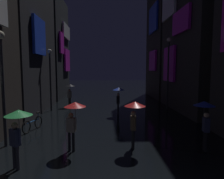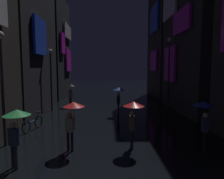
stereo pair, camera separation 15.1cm
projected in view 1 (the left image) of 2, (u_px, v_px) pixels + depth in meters
name	position (u px, v px, depth m)	size (l,w,h in m)	color
building_left_mid	(15.00, 9.00, 15.71)	(4.25, 8.27, 16.47)	#232328
building_left_far	(47.00, 48.00, 24.49)	(4.25, 7.46, 12.06)	black
building_right_mid	(201.00, 19.00, 16.43)	(4.25, 8.34, 15.20)	#33302D
building_right_far	(169.00, 9.00, 24.39)	(4.25, 7.04, 21.66)	#33302D
pedestrian_midstreet_centre_blue	(205.00, 112.00, 8.49)	(0.90, 0.90, 2.12)	black
pedestrian_near_crossing_red	(74.00, 113.00, 8.33)	(0.90, 0.90, 2.12)	black
pedestrian_far_right_black	(70.00, 89.00, 18.43)	(0.90, 0.90, 2.12)	#38332D
pedestrian_foreground_right_blue	(118.00, 93.00, 15.09)	(0.90, 0.90, 2.12)	#2D2D38
pedestrian_midstreet_left_green	(17.00, 123.00, 6.77)	(0.90, 0.90, 2.12)	#2D2D38
pedestrian_foreground_left_red	(134.00, 112.00, 8.52)	(0.90, 0.90, 2.12)	black
bicycle_parked_at_storefront	(33.00, 124.00, 11.34)	(0.55, 1.77, 0.96)	black
streetlamp_left_near	(2.00, 75.00, 8.74)	(0.36, 0.36, 5.13)	#2D2D33
streetlamp_right_far	(168.00, 66.00, 17.15)	(0.36, 0.36, 6.16)	#2D2D33
streetlamp_left_far	(50.00, 72.00, 16.56)	(0.36, 0.36, 5.14)	#2D2D33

